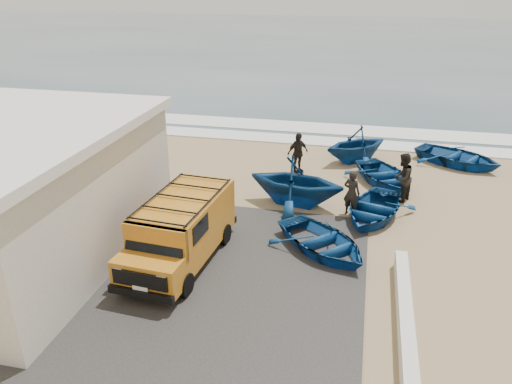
{
  "coord_description": "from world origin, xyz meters",
  "views": [
    {
      "loc": [
        3.56,
        -13.92,
        8.36
      ],
      "look_at": [
        -0.02,
        1.95,
        1.2
      ],
      "focal_mm": 35.0,
      "sensor_mm": 36.0,
      "label": 1
    }
  ],
  "objects_px": {
    "boat_mid_left": "(296,181)",
    "fisherman_back": "(298,153)",
    "fisherman_front": "(352,193)",
    "van": "(181,228)",
    "parapet": "(405,319)",
    "boat_near_right": "(373,208)",
    "boat_near_left": "(322,242)",
    "boat_far_left": "(356,144)",
    "fisherman_middle": "(402,178)",
    "boat_mid_right": "(385,176)",
    "boat_far_right": "(458,157)"
  },
  "relations": [
    {
      "from": "boat_mid_left",
      "to": "fisherman_middle",
      "type": "distance_m",
      "value": 4.21
    },
    {
      "from": "parapet",
      "to": "boat_mid_left",
      "type": "bearing_deg",
      "value": 119.46
    },
    {
      "from": "fisherman_middle",
      "to": "boat_near_left",
      "type": "bearing_deg",
      "value": -2.75
    },
    {
      "from": "boat_near_left",
      "to": "fisherman_front",
      "type": "distance_m",
      "value": 3.16
    },
    {
      "from": "van",
      "to": "fisherman_middle",
      "type": "xyz_separation_m",
      "value": [
        6.87,
        6.18,
        -0.14
      ]
    },
    {
      "from": "boat_near_left",
      "to": "fisherman_front",
      "type": "bearing_deg",
      "value": 30.57
    },
    {
      "from": "boat_near_left",
      "to": "boat_mid_left",
      "type": "distance_m",
      "value": 3.8
    },
    {
      "from": "boat_mid_left",
      "to": "boat_mid_right",
      "type": "height_order",
      "value": "boat_mid_left"
    },
    {
      "from": "parapet",
      "to": "fisherman_back",
      "type": "bearing_deg",
      "value": 112.68
    },
    {
      "from": "boat_near_left",
      "to": "boat_far_left",
      "type": "distance_m",
      "value": 8.97
    },
    {
      "from": "van",
      "to": "boat_mid_right",
      "type": "xyz_separation_m",
      "value": [
        6.28,
        7.84,
        -0.75
      ]
    },
    {
      "from": "fisherman_front",
      "to": "fisherman_middle",
      "type": "distance_m",
      "value": 2.51
    },
    {
      "from": "parapet",
      "to": "boat_far_left",
      "type": "bearing_deg",
      "value": 98.21
    },
    {
      "from": "parapet",
      "to": "fisherman_middle",
      "type": "xyz_separation_m",
      "value": [
        0.18,
        8.04,
        0.72
      ]
    },
    {
      "from": "boat_far_right",
      "to": "boat_far_left",
      "type": "bearing_deg",
      "value": 128.57
    },
    {
      "from": "boat_mid_left",
      "to": "boat_mid_right",
      "type": "distance_m",
      "value": 4.52
    },
    {
      "from": "parapet",
      "to": "fisherman_middle",
      "type": "bearing_deg",
      "value": 88.74
    },
    {
      "from": "boat_near_left",
      "to": "boat_mid_right",
      "type": "relative_size",
      "value": 0.99
    },
    {
      "from": "parapet",
      "to": "fisherman_front",
      "type": "distance_m",
      "value": 6.62
    },
    {
      "from": "parapet",
      "to": "fisherman_back",
      "type": "distance_m",
      "value": 11.15
    },
    {
      "from": "boat_near_right",
      "to": "boat_mid_left",
      "type": "distance_m",
      "value": 3.1
    },
    {
      "from": "boat_near_left",
      "to": "boat_mid_left",
      "type": "relative_size",
      "value": 0.98
    },
    {
      "from": "van",
      "to": "fisherman_front",
      "type": "xyz_separation_m",
      "value": [
        5.0,
        4.52,
        -0.26
      ]
    },
    {
      "from": "van",
      "to": "boat_near_right",
      "type": "bearing_deg",
      "value": 41.67
    },
    {
      "from": "van",
      "to": "boat_near_right",
      "type": "height_order",
      "value": "van"
    },
    {
      "from": "boat_near_right",
      "to": "boat_far_left",
      "type": "bearing_deg",
      "value": 114.9
    },
    {
      "from": "van",
      "to": "boat_mid_left",
      "type": "relative_size",
      "value": 1.36
    },
    {
      "from": "parapet",
      "to": "boat_near_right",
      "type": "height_order",
      "value": "boat_near_right"
    },
    {
      "from": "boat_near_right",
      "to": "fisherman_back",
      "type": "bearing_deg",
      "value": 146.83
    },
    {
      "from": "van",
      "to": "boat_mid_left",
      "type": "xyz_separation_m",
      "value": [
        2.84,
        4.97,
        -0.15
      ]
    },
    {
      "from": "boat_mid_left",
      "to": "boat_mid_right",
      "type": "bearing_deg",
      "value": -40.35
    },
    {
      "from": "boat_near_left",
      "to": "boat_mid_left",
      "type": "height_order",
      "value": "boat_mid_left"
    },
    {
      "from": "boat_mid_right",
      "to": "parapet",
      "type": "bearing_deg",
      "value": -115.77
    },
    {
      "from": "boat_far_right",
      "to": "boat_near_right",
      "type": "bearing_deg",
      "value": -178.38
    },
    {
      "from": "parapet",
      "to": "boat_near_left",
      "type": "xyz_separation_m",
      "value": [
        -2.45,
        3.34,
        0.11
      ]
    },
    {
      "from": "boat_mid_left",
      "to": "fisherman_front",
      "type": "relative_size",
      "value": 2.13
    },
    {
      "from": "boat_mid_right",
      "to": "boat_far_left",
      "type": "bearing_deg",
      "value": 89.46
    },
    {
      "from": "van",
      "to": "boat_far_left",
      "type": "distance_m",
      "value": 11.53
    },
    {
      "from": "boat_far_right",
      "to": "van",
      "type": "bearing_deg",
      "value": 170.51
    },
    {
      "from": "boat_near_right",
      "to": "boat_far_left",
      "type": "distance_m",
      "value": 6.1
    },
    {
      "from": "fisherman_middle",
      "to": "fisherman_front",
      "type": "bearing_deg",
      "value": -21.91
    },
    {
      "from": "boat_mid_left",
      "to": "fisherman_back",
      "type": "bearing_deg",
      "value": 17.06
    },
    {
      "from": "boat_mid_left",
      "to": "fisherman_back",
      "type": "relative_size",
      "value": 2.02
    },
    {
      "from": "boat_far_left",
      "to": "fisherman_middle",
      "type": "distance_m",
      "value": 4.66
    },
    {
      "from": "boat_mid_left",
      "to": "fisherman_middle",
      "type": "height_order",
      "value": "fisherman_middle"
    },
    {
      "from": "boat_mid_right",
      "to": "fisherman_front",
      "type": "distance_m",
      "value": 3.59
    },
    {
      "from": "parapet",
      "to": "boat_mid_right",
      "type": "height_order",
      "value": "boat_mid_right"
    },
    {
      "from": "van",
      "to": "fisherman_middle",
      "type": "height_order",
      "value": "van"
    },
    {
      "from": "boat_near_right",
      "to": "boat_mid_left",
      "type": "relative_size",
      "value": 0.99
    },
    {
      "from": "fisherman_front",
      "to": "fisherman_back",
      "type": "distance_m",
      "value": 4.68
    }
  ]
}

